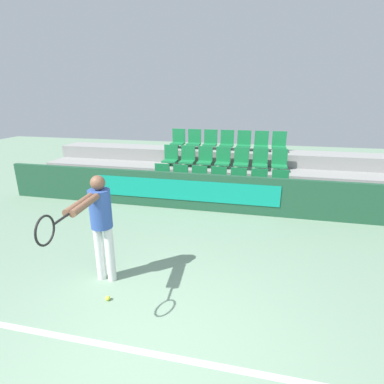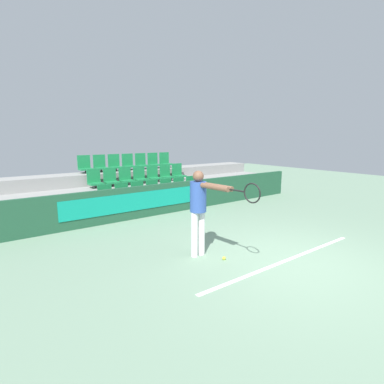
{
  "view_description": "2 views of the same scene",
  "coord_description": "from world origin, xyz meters",
  "views": [
    {
      "loc": [
        0.97,
        -2.27,
        2.71
      ],
      "look_at": [
        -0.17,
        2.77,
        1.01
      ],
      "focal_mm": 28.0,
      "sensor_mm": 36.0,
      "label": 1
    },
    {
      "loc": [
        -4.55,
        -3.01,
        2.25
      ],
      "look_at": [
        -0.29,
        2.68,
        0.95
      ],
      "focal_mm": 28.0,
      "sensor_mm": 36.0,
      "label": 2
    }
  ],
  "objects": [
    {
      "name": "stadium_chair_9",
      "position": [
        -0.51,
        5.96,
        0.97
      ],
      "size": [
        0.41,
        0.36,
        0.57
      ],
      "color": "#333333",
      "rests_on": "bleacher_tier_middle"
    },
    {
      "name": "stadium_chair_5",
      "position": [
        1.02,
        5.09,
        0.6
      ],
      "size": [
        0.41,
        0.36,
        0.57
      ],
      "color": "#333333",
      "rests_on": "bleacher_tier_front"
    },
    {
      "name": "stadium_chair_20",
      "position": [
        1.53,
        6.83,
        1.34
      ],
      "size": [
        0.41,
        0.36,
        0.57
      ],
      "color": "#333333",
      "rests_on": "bleacher_tier_back"
    },
    {
      "name": "stadium_chair_0",
      "position": [
        -1.53,
        5.09,
        0.6
      ],
      "size": [
        0.41,
        0.36,
        0.57
      ],
      "color": "#333333",
      "rests_on": "bleacher_tier_front"
    },
    {
      "name": "stadium_chair_1",
      "position": [
        -1.02,
        5.09,
        0.6
      ],
      "size": [
        0.41,
        0.36,
        0.57
      ],
      "color": "#333333",
      "rests_on": "bleacher_tier_front"
    },
    {
      "name": "stadium_chair_16",
      "position": [
        -0.51,
        6.83,
        1.34
      ],
      "size": [
        0.41,
        0.36,
        0.57
      ],
      "color": "#333333",
      "rests_on": "bleacher_tier_back"
    },
    {
      "name": "stadium_chair_11",
      "position": [
        0.51,
        5.96,
        0.97
      ],
      "size": [
        0.41,
        0.36,
        0.57
      ],
      "color": "#333333",
      "rests_on": "bleacher_tier_middle"
    },
    {
      "name": "bleacher_tier_front",
      "position": [
        0.0,
        4.97,
        0.18
      ],
      "size": [
        10.61,
        0.87,
        0.37
      ],
      "color": "gray",
      "rests_on": "ground"
    },
    {
      "name": "stadium_chair_8",
      "position": [
        -1.02,
        5.96,
        0.97
      ],
      "size": [
        0.41,
        0.36,
        0.57
      ],
      "color": "#333333",
      "rests_on": "bleacher_tier_middle"
    },
    {
      "name": "bleacher_tier_back",
      "position": [
        0.0,
        6.71,
        0.55
      ],
      "size": [
        10.61,
        0.87,
        1.11
      ],
      "color": "gray",
      "rests_on": "ground"
    },
    {
      "name": "stadium_chair_19",
      "position": [
        1.02,
        6.83,
        1.34
      ],
      "size": [
        0.41,
        0.36,
        0.57
      ],
      "color": "#333333",
      "rests_on": "bleacher_tier_back"
    },
    {
      "name": "stadium_chair_14",
      "position": [
        -1.53,
        6.83,
        1.34
      ],
      "size": [
        0.41,
        0.36,
        0.57
      ],
      "color": "#333333",
      "rests_on": "bleacher_tier_back"
    },
    {
      "name": "stadium_chair_17",
      "position": [
        0.0,
        6.83,
        1.34
      ],
      "size": [
        0.41,
        0.36,
        0.57
      ],
      "color": "#333333",
      "rests_on": "bleacher_tier_back"
    },
    {
      "name": "stadium_chair_15",
      "position": [
        -1.02,
        6.83,
        1.34
      ],
      "size": [
        0.41,
        0.36,
        0.57
      ],
      "color": "#333333",
      "rests_on": "bleacher_tier_back"
    },
    {
      "name": "bleacher_tier_middle",
      "position": [
        0.0,
        5.84,
        0.37
      ],
      "size": [
        10.61,
        0.87,
        0.74
      ],
      "color": "gray",
      "rests_on": "ground"
    },
    {
      "name": "tennis_ball",
      "position": [
        -0.92,
        0.84,
        0.03
      ],
      "size": [
        0.07,
        0.07,
        0.07
      ],
      "color": "#CCDB33",
      "rests_on": "ground"
    },
    {
      "name": "stadium_chair_7",
      "position": [
        -1.53,
        5.96,
        0.97
      ],
      "size": [
        0.41,
        0.36,
        0.57
      ],
      "color": "#333333",
      "rests_on": "bleacher_tier_middle"
    },
    {
      "name": "stadium_chair_10",
      "position": [
        0.0,
        5.96,
        0.97
      ],
      "size": [
        0.41,
        0.36,
        0.57
      ],
      "color": "#333333",
      "rests_on": "bleacher_tier_middle"
    },
    {
      "name": "stadium_chair_3",
      "position": [
        0.0,
        5.09,
        0.6
      ],
      "size": [
        0.41,
        0.36,
        0.57
      ],
      "color": "#333333",
      "rests_on": "bleacher_tier_front"
    },
    {
      "name": "stadium_chair_13",
      "position": [
        1.53,
        5.96,
        0.97
      ],
      "size": [
        0.41,
        0.36,
        0.57
      ],
      "color": "#333333",
      "rests_on": "bleacher_tier_middle"
    },
    {
      "name": "ground_plane",
      "position": [
        0.0,
        0.0,
        0.0
      ],
      "size": [
        30.0,
        30.0,
        0.0
      ],
      "primitive_type": "plane",
      "color": "gray"
    },
    {
      "name": "stadium_chair_2",
      "position": [
        -0.51,
        5.09,
        0.6
      ],
      "size": [
        0.41,
        0.36,
        0.57
      ],
      "color": "#333333",
      "rests_on": "bleacher_tier_front"
    },
    {
      "name": "stadium_chair_4",
      "position": [
        0.51,
        5.09,
        0.6
      ],
      "size": [
        0.41,
        0.36,
        0.57
      ],
      "color": "#333333",
      "rests_on": "bleacher_tier_front"
    },
    {
      "name": "stadium_chair_12",
      "position": [
        1.02,
        5.96,
        0.97
      ],
      "size": [
        0.41,
        0.36,
        0.57
      ],
      "color": "#333333",
      "rests_on": "bleacher_tier_middle"
    },
    {
      "name": "barrier_wall",
      "position": [
        -0.02,
        4.46,
        0.46
      ],
      "size": [
        11.01,
        0.14,
        0.91
      ],
      "color": "#1E4C33",
      "rests_on": "ground"
    },
    {
      "name": "stadium_chair_6",
      "position": [
        1.53,
        5.09,
        0.6
      ],
      "size": [
        0.41,
        0.36,
        0.57
      ],
      "color": "#333333",
      "rests_on": "bleacher_tier_front"
    },
    {
      "name": "tennis_player",
      "position": [
        -1.17,
        1.23,
        1.02
      ],
      "size": [
        0.31,
        1.55,
        1.65
      ],
      "rotation": [
        0.0,
        0.0,
        0.08
      ],
      "color": "silver",
      "rests_on": "ground"
    },
    {
      "name": "court_baseline",
      "position": [
        0.0,
        0.13,
        0.0
      ],
      "size": [
        4.23,
        0.08,
        0.01
      ],
      "color": "white",
      "rests_on": "ground"
    },
    {
      "name": "stadium_chair_18",
      "position": [
        0.51,
        6.83,
        1.34
      ],
      "size": [
        0.41,
        0.36,
        0.57
      ],
      "color": "#333333",
      "rests_on": "bleacher_tier_back"
    }
  ]
}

